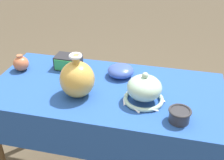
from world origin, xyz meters
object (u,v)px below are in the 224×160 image
object	(u,v)px
cup_wide_charcoal	(180,115)
bowl_shallow_cobalt	(121,71)
vase_dome_bell	(144,90)
vase_tall_bulbous	(77,79)
jar_round_terracotta	(21,63)
mosaic_tile_box	(68,62)

from	to	relation	value
cup_wide_charcoal	bowl_shallow_cobalt	size ratio (longest dim) A/B	0.70
vase_dome_bell	bowl_shallow_cobalt	xyz separation A→B (m)	(-0.17, 0.23, -0.03)
vase_tall_bulbous	jar_round_terracotta	distance (m)	0.47
vase_dome_bell	jar_round_terracotta	world-z (taller)	vase_dome_bell
vase_dome_bell	mosaic_tile_box	xyz separation A→B (m)	(-0.51, 0.25, -0.03)
vase_dome_bell	bowl_shallow_cobalt	distance (m)	0.28
vase_tall_bulbous	mosaic_tile_box	bearing A→B (deg)	120.07
bowl_shallow_cobalt	vase_tall_bulbous	bearing A→B (deg)	-125.69
bowl_shallow_cobalt	jar_round_terracotta	world-z (taller)	jar_round_terracotta
mosaic_tile_box	bowl_shallow_cobalt	size ratio (longest dim) A/B	1.02
cup_wide_charcoal	bowl_shallow_cobalt	xyz separation A→B (m)	(-0.35, 0.35, -0.00)
vase_dome_bell	jar_round_terracotta	distance (m)	0.80
cup_wide_charcoal	jar_round_terracotta	size ratio (longest dim) A/B	1.06
cup_wide_charcoal	vase_dome_bell	bearing A→B (deg)	145.39
bowl_shallow_cobalt	jar_round_terracotta	size ratio (longest dim) A/B	1.52
cup_wide_charcoal	jar_round_terracotta	xyz separation A→B (m)	(-0.96, 0.28, 0.01)
vase_tall_bulbous	cup_wide_charcoal	world-z (taller)	vase_tall_bulbous
mosaic_tile_box	jar_round_terracotta	size ratio (longest dim) A/B	1.55
cup_wide_charcoal	bowl_shallow_cobalt	bearing A→B (deg)	135.00
vase_tall_bulbous	bowl_shallow_cobalt	distance (m)	0.31
cup_wide_charcoal	mosaic_tile_box	bearing A→B (deg)	151.49
vase_tall_bulbous	vase_dome_bell	distance (m)	0.35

